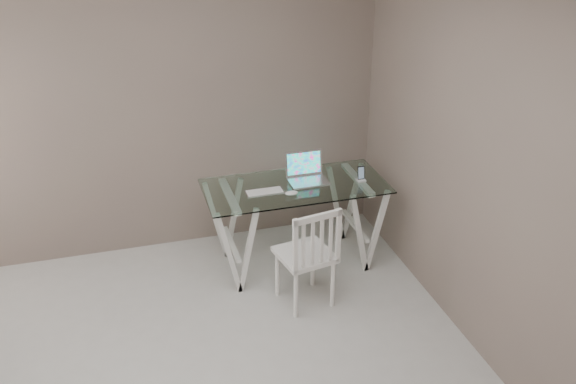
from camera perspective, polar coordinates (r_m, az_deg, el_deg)
name	(u,v)px	position (r m, az deg, el deg)	size (l,w,h in m)	color
room	(166,172)	(3.24, -10.77, 1.80)	(4.50, 4.52, 2.71)	#B1AFAA
desk	(295,224)	(5.43, 0.63, -2.86)	(1.50, 0.70, 0.75)	silver
chair	(310,253)	(4.85, 1.92, -5.44)	(0.46, 0.46, 0.87)	white
laptop	(306,174)	(5.34, 1.64, 1.64)	(0.32, 0.26, 0.23)	silver
keyboard	(265,192)	(5.15, -2.10, 0.01)	(0.31, 0.13, 0.01)	silver
mouse	(292,193)	(5.10, 0.32, -0.09)	(0.11, 0.06, 0.03)	white
phone_dock	(361,177)	(5.36, 6.51, 1.34)	(0.07, 0.07, 0.13)	white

